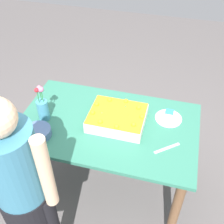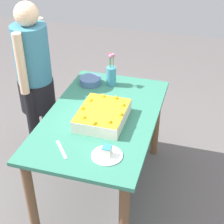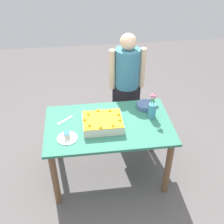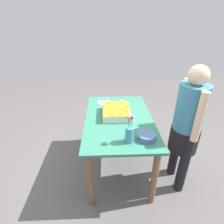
{
  "view_description": "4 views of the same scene",
  "coord_description": "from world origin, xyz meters",
  "px_view_note": "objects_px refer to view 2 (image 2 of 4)",
  "views": [
    {
      "loc": [
        0.43,
        -1.47,
        2.25
      ],
      "look_at": [
        0.02,
        0.07,
        0.83
      ],
      "focal_mm": 45.0,
      "sensor_mm": 36.0,
      "label": 1
    },
    {
      "loc": [
        2.06,
        0.68,
        2.22
      ],
      "look_at": [
        0.0,
        0.08,
        0.81
      ],
      "focal_mm": 55.0,
      "sensor_mm": 36.0,
      "label": 2
    },
    {
      "loc": [
        0.26,
        2.34,
        2.65
      ],
      "look_at": [
        -0.04,
        -0.05,
        0.89
      ],
      "focal_mm": 45.0,
      "sensor_mm": 36.0,
      "label": 3
    },
    {
      "loc": [
        -1.89,
        0.16,
        1.85
      ],
      "look_at": [
        0.1,
        0.08,
        0.79
      ],
      "focal_mm": 28.0,
      "sensor_mm": 36.0,
      "label": 4
    }
  ],
  "objects_px": {
    "flower_vase": "(111,74)",
    "person_standing": "(35,75)",
    "serving_plate_with_slice": "(107,154)",
    "fruit_bowl": "(90,81)",
    "cake_knife": "(62,149)",
    "sheet_cake": "(103,115)"
  },
  "relations": [
    {
      "from": "person_standing",
      "to": "sheet_cake",
      "type": "bearing_deg",
      "value": -27.42
    },
    {
      "from": "fruit_bowl",
      "to": "serving_plate_with_slice",
      "type": "bearing_deg",
      "value": 25.42
    },
    {
      "from": "person_standing",
      "to": "cake_knife",
      "type": "bearing_deg",
      "value": -53.34
    },
    {
      "from": "flower_vase",
      "to": "cake_knife",
      "type": "bearing_deg",
      "value": -3.83
    },
    {
      "from": "flower_vase",
      "to": "person_standing",
      "type": "height_order",
      "value": "person_standing"
    },
    {
      "from": "serving_plate_with_slice",
      "to": "flower_vase",
      "type": "relative_size",
      "value": 0.68
    },
    {
      "from": "serving_plate_with_slice",
      "to": "person_standing",
      "type": "bearing_deg",
      "value": -130.45
    },
    {
      "from": "fruit_bowl",
      "to": "person_standing",
      "type": "bearing_deg",
      "value": -74.22
    },
    {
      "from": "serving_plate_with_slice",
      "to": "cake_knife",
      "type": "bearing_deg",
      "value": -85.32
    },
    {
      "from": "sheet_cake",
      "to": "fruit_bowl",
      "type": "xyz_separation_m",
      "value": [
        -0.52,
        -0.28,
        -0.02
      ]
    },
    {
      "from": "flower_vase",
      "to": "fruit_bowl",
      "type": "distance_m",
      "value": 0.2
    },
    {
      "from": "cake_knife",
      "to": "flower_vase",
      "type": "xyz_separation_m",
      "value": [
        -0.95,
        0.06,
        0.1
      ]
    },
    {
      "from": "sheet_cake",
      "to": "cake_knife",
      "type": "xyz_separation_m",
      "value": [
        0.4,
        -0.16,
        -0.05
      ]
    },
    {
      "from": "flower_vase",
      "to": "serving_plate_with_slice",
      "type": "bearing_deg",
      "value": 14.68
    },
    {
      "from": "cake_knife",
      "to": "person_standing",
      "type": "xyz_separation_m",
      "value": [
        -0.78,
        -0.58,
        0.08
      ]
    },
    {
      "from": "sheet_cake",
      "to": "fruit_bowl",
      "type": "distance_m",
      "value": 0.59
    },
    {
      "from": "cake_knife",
      "to": "fruit_bowl",
      "type": "bearing_deg",
      "value": 147.53
    },
    {
      "from": "sheet_cake",
      "to": "fruit_bowl",
      "type": "bearing_deg",
      "value": -151.86
    },
    {
      "from": "fruit_bowl",
      "to": "person_standing",
      "type": "xyz_separation_m",
      "value": [
        0.13,
        -0.47,
        0.06
      ]
    },
    {
      "from": "sheet_cake",
      "to": "flower_vase",
      "type": "distance_m",
      "value": 0.57
    },
    {
      "from": "serving_plate_with_slice",
      "to": "fruit_bowl",
      "type": "bearing_deg",
      "value": -154.58
    },
    {
      "from": "flower_vase",
      "to": "person_standing",
      "type": "distance_m",
      "value": 0.67
    }
  ]
}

